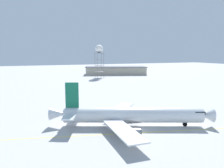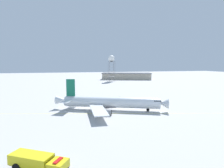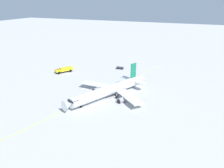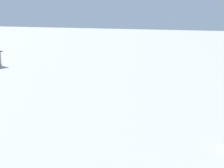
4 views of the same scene
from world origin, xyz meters
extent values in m
plane|color=#B2B2B2|center=(0.00, 0.00, 0.00)|extent=(600.00, 600.00, 0.00)
cylinder|color=silver|center=(-0.45, -3.72, 2.82)|extent=(32.40, 16.45, 3.72)
cone|color=silver|center=(-17.03, 3.26, 2.82)|extent=(4.14, 4.42, 3.54)
cone|color=silver|center=(16.42, -10.81, 3.12)|extent=(4.91, 4.47, 3.17)
cube|color=black|center=(-15.00, 2.40, 3.66)|extent=(3.44, 3.85, 0.70)
ellipsoid|color=slate|center=(1.10, -4.37, 1.80)|extent=(12.44, 7.78, 2.05)
cube|color=#146B4C|center=(13.18, -9.44, 7.76)|extent=(3.04, 1.46, 6.14)
cube|color=silver|center=(11.74, -12.86, 3.57)|extent=(4.69, 6.46, 0.20)
cube|color=silver|center=(14.61, -6.03, 3.57)|extent=(4.69, 6.46, 0.20)
cube|color=silver|center=(-1.47, -13.15, 2.17)|extent=(12.86, 13.55, 0.28)
cube|color=silver|center=(5.58, 3.61, 2.17)|extent=(5.08, 14.68, 0.28)
cylinder|color=gray|center=(-2.51, -10.36, 0.91)|extent=(3.81, 3.14, 2.03)
cylinder|color=black|center=(-4.07, -9.70, 0.91)|extent=(0.81, 1.65, 1.73)
cylinder|color=gray|center=(2.86, 2.40, 0.91)|extent=(3.81, 3.14, 2.03)
cylinder|color=black|center=(1.30, 3.06, 0.91)|extent=(0.81, 1.65, 1.73)
cylinder|color=#9EA0A5|center=(-12.21, 1.23, 1.36)|extent=(0.20, 0.20, 1.62)
cylinder|color=black|center=(-12.21, 1.23, 0.55)|extent=(1.13, 0.70, 1.10)
cylinder|color=#9EA0A5|center=(-0.16, -7.38, 1.36)|extent=(0.20, 0.20, 1.62)
cylinder|color=black|center=(-0.16, -7.38, 0.55)|extent=(1.13, 0.70, 1.10)
cylinder|color=#9EA0A5|center=(2.37, -1.36, 1.36)|extent=(0.20, 0.20, 1.62)
cylinder|color=black|center=(2.37, -1.36, 0.55)|extent=(1.13, 0.70, 1.10)
cube|color=#232326|center=(20.13, 30.23, 0.80)|extent=(9.05, 6.85, 0.20)
cube|color=yellow|center=(17.23, 32.04, 1.50)|extent=(3.47, 3.57, 1.20)
cube|color=black|center=(16.30, 32.62, 1.68)|extent=(1.27, 1.97, 0.67)
cube|color=yellow|center=(21.24, 29.54, 1.70)|extent=(7.06, 5.81, 1.60)
cube|color=red|center=(17.23, 32.04, 2.20)|extent=(1.51, 1.92, 0.16)
cylinder|color=black|center=(16.67, 30.79, 0.70)|extent=(1.34, 0.98, 1.40)
cylinder|color=black|center=(21.92, 27.51, 0.70)|extent=(1.34, 0.98, 1.40)
cylinder|color=black|center=(23.36, 29.81, 0.70)|extent=(1.34, 0.98, 1.40)
cylinder|color=slate|center=(-26.27, -106.21, 8.91)|extent=(0.24, 0.24, 17.83)
cylinder|color=slate|center=(-31.26, -106.21, 8.91)|extent=(0.24, 0.24, 17.83)
cylinder|color=slate|center=(-31.26, -111.21, 8.91)|extent=(0.24, 0.24, 17.83)
cylinder|color=slate|center=(-26.27, -111.21, 8.91)|extent=(0.24, 0.24, 17.83)
cube|color=slate|center=(-28.76, -108.71, 4.46)|extent=(5.19, 5.19, 0.16)
cube|color=slate|center=(-28.76, -108.71, 8.91)|extent=(5.19, 5.19, 0.16)
cube|color=slate|center=(-28.76, -108.71, 13.37)|extent=(5.19, 5.19, 0.16)
cube|color=slate|center=(-28.76, -108.71, 17.98)|extent=(5.79, 5.79, 0.30)
sphere|color=white|center=(-28.76, -108.71, 20.98)|extent=(5.70, 5.70, 5.70)
cube|color=#B2A893|center=(-50.45, -128.79, 3.13)|extent=(53.19, 34.33, 6.26)
cube|color=#4C515B|center=(-50.45, -128.79, 6.51)|extent=(54.71, 35.86, 0.50)
cube|color=yellow|center=(-3.72, 1.88, 0.00)|extent=(116.58, 30.25, 0.01)
camera|label=1|loc=(24.24, 42.02, 17.70)|focal=35.08mm
camera|label=2|loc=(16.50, 59.66, 16.36)|focal=30.39mm
camera|label=3|loc=(-75.42, -37.87, 36.02)|focal=37.24mm
camera|label=4|loc=(56.06, -24.71, 27.15)|focal=52.60mm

